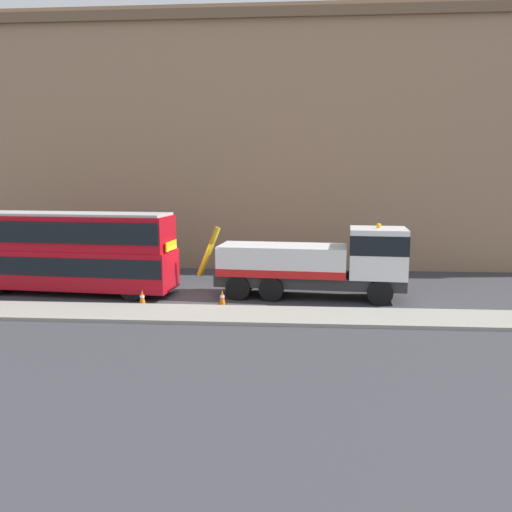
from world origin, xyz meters
The scene contains 7 objects.
ground_plane centered at (0.00, 0.00, 0.00)m, with size 120.00×120.00×0.00m, color #38383D.
near_kerb centered at (0.00, -4.20, 0.07)m, with size 60.00×2.80×0.15m, color gray.
building_facade centered at (0.00, 8.00, 8.07)m, with size 60.00×1.50×16.00m.
recovery_tow_truck centered at (6.05, -0.35, 1.76)m, with size 10.23×3.45×3.67m.
double_decker_bus centered at (-6.56, -0.31, 2.23)m, with size 11.19×3.55×4.06m.
traffic_cone_near_bus centered at (-2.07, -2.50, 0.34)m, with size 0.36×0.36×0.72m.
traffic_cone_midway centered at (1.58, -2.23, 0.34)m, with size 0.36×0.36×0.72m.
Camera 1 is at (4.95, -25.84, 5.81)m, focal length 37.47 mm.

